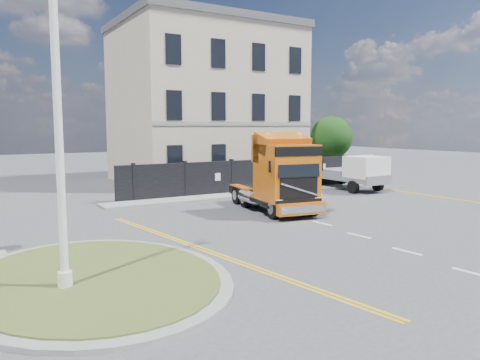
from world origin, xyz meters
TOP-DOWN VIEW (x-y plane):
  - ground at (0.00, 0.00)m, footprint 120.00×120.00m
  - traffic_island at (-7.00, -3.00)m, footprint 6.80×6.80m
  - hoarding_fence at (6.55, 9.00)m, footprint 18.80×0.25m
  - georgian_building at (6.00, 16.50)m, footprint 12.30×10.30m
  - tree at (14.38, 12.10)m, footprint 3.20×3.20m
  - pavement_far at (6.00, 8.10)m, footprint 20.00×1.60m
  - truck at (2.93, 2.54)m, footprint 3.18×6.34m
  - flatbed_pickup at (11.48, 6.08)m, footprint 2.38×5.33m
  - lamppost_island at (-7.81, -3.50)m, footprint 0.27×0.53m

SIDE VIEW (x-z plane):
  - ground at x=0.00m, z-range 0.00..0.00m
  - pavement_far at x=6.00m, z-range 0.00..0.12m
  - traffic_island at x=-7.00m, z-range 0.00..0.16m
  - hoarding_fence at x=6.55m, z-range 0.00..2.00m
  - flatbed_pickup at x=11.48m, z-range 0.09..2.30m
  - truck at x=2.93m, z-range -0.19..3.45m
  - tree at x=14.38m, z-range 0.65..5.45m
  - lamppost_island at x=-7.81m, z-range 0.18..8.80m
  - georgian_building at x=6.00m, z-range -0.63..12.17m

